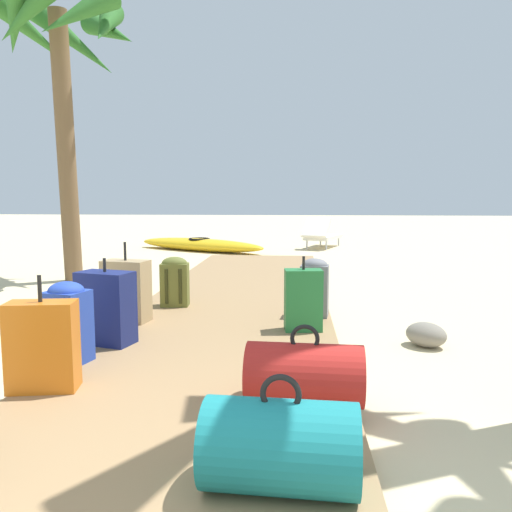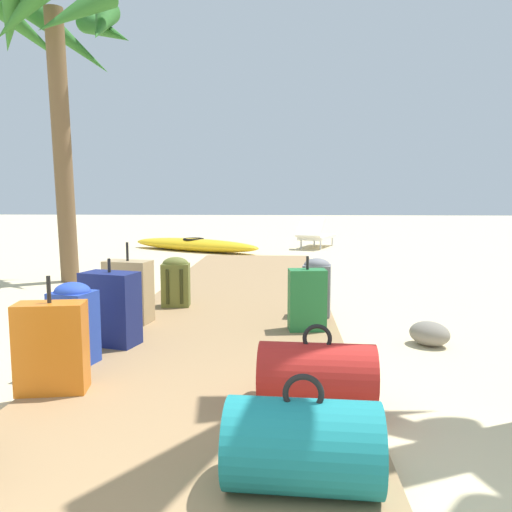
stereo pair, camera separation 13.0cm
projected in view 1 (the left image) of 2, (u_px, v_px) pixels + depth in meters
name	position (u px, v px, depth m)	size (l,w,h in m)	color
ground_plane	(223.00, 332.00, 4.60)	(60.00, 60.00, 0.00)	beige
boardwalk	(235.00, 307.00, 5.49)	(2.03, 9.08, 0.08)	#9E7A51
backpack_grey	(315.00, 286.00, 4.86)	(0.29, 0.26, 0.57)	slate
backpack_olive	(175.00, 280.00, 5.32)	(0.30, 0.23, 0.53)	olive
duffel_bag_teal	(280.00, 446.00, 1.97)	(0.63, 0.40, 0.48)	#197A7F
duffel_bag_red	(304.00, 374.00, 2.79)	(0.67, 0.38, 0.46)	red
suitcase_tan	(126.00, 291.00, 4.66)	(0.45, 0.30, 0.75)	tan
suitcase_green	(303.00, 300.00, 4.34)	(0.34, 0.23, 0.65)	#237538
suitcase_orange	(43.00, 346.00, 2.99)	(0.42, 0.25, 0.70)	orange
suitcase_navy	(106.00, 308.00, 3.95)	(0.47, 0.34, 0.68)	navy
backpack_blue	(67.00, 320.00, 3.48)	(0.32, 0.30, 0.58)	#2847B7
palm_tree_far_left	(66.00, 48.00, 7.05)	(2.31, 2.14, 4.19)	brown
lounge_chair	(322.00, 235.00, 12.17)	(1.09, 1.67, 0.77)	white
kayak	(199.00, 245.00, 11.55)	(3.40, 2.23, 0.30)	gold
rock_left_far	(104.00, 304.00, 5.41)	(0.32, 0.27, 0.18)	gray
rock_left_mid	(63.00, 304.00, 5.51)	(0.18, 0.16, 0.12)	gray
rock_right_mid	(426.00, 335.00, 4.15)	(0.34, 0.27, 0.20)	gray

